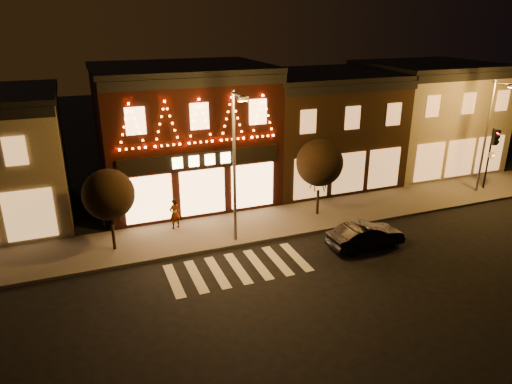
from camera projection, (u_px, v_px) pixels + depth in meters
ground at (272, 316)px, 18.30m from camera, size 120.00×120.00×0.00m
sidewalk_far at (248, 226)px, 25.93m from camera, size 44.00×4.00×0.15m
building_pulp at (184, 133)px, 29.02m from camera, size 10.20×8.34×8.30m
building_right_a at (319, 127)px, 32.41m from camera, size 9.20×8.28×7.50m
building_right_b at (425, 116)px, 35.42m from camera, size 9.20×8.28×7.80m
traffic_signal_far at (493, 146)px, 30.38m from camera, size 0.34×0.47×4.07m
streetlamp_mid at (235, 157)px, 22.49m from camera, size 0.49×1.75×7.63m
streetlamp_right at (489, 129)px, 29.36m from camera, size 0.59×1.65×7.17m
tree_left at (109, 195)px, 22.28m from camera, size 2.46×2.46×4.11m
tree_right at (320, 163)px, 26.33m from camera, size 2.64×2.64×4.42m
dark_sedan at (366, 236)px, 23.52m from camera, size 3.99×1.52×1.30m
pedestrian at (175, 214)px, 25.28m from camera, size 0.72×0.58×1.70m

